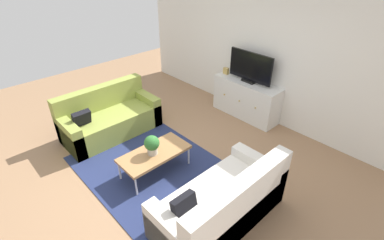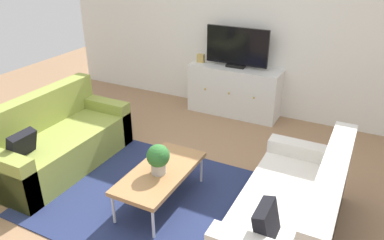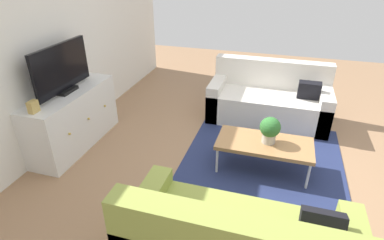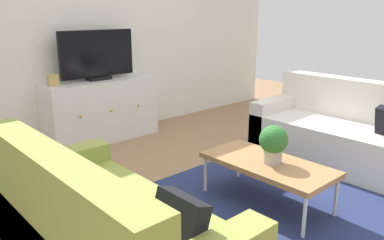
% 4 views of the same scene
% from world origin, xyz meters
% --- Properties ---
extents(ground_plane, '(10.00, 10.00, 0.00)m').
position_xyz_m(ground_plane, '(0.00, 0.00, 0.00)').
color(ground_plane, '#997251').
extents(wall_back, '(6.40, 0.12, 2.70)m').
position_xyz_m(wall_back, '(0.00, 2.55, 1.35)').
color(wall_back, silver).
rests_on(wall_back, ground_plane).
extents(area_rug, '(2.50, 1.90, 0.01)m').
position_xyz_m(area_rug, '(0.00, -0.15, 0.01)').
color(area_rug, navy).
rests_on(area_rug, ground_plane).
extents(couch_left_side, '(0.82, 1.74, 0.86)m').
position_xyz_m(couch_left_side, '(-1.43, -0.10, 0.29)').
color(couch_left_side, olive).
rests_on(couch_left_side, ground_plane).
extents(couch_right_side, '(0.82, 1.74, 0.86)m').
position_xyz_m(couch_right_side, '(1.43, -0.10, 0.29)').
color(couch_right_side, silver).
rests_on(couch_right_side, ground_plane).
extents(coffee_table, '(0.52, 1.08, 0.38)m').
position_xyz_m(coffee_table, '(0.07, -0.15, 0.35)').
color(coffee_table, '#A37547').
rests_on(coffee_table, ground_plane).
extents(potted_plant, '(0.23, 0.23, 0.31)m').
position_xyz_m(potted_plant, '(0.08, -0.19, 0.55)').
color(potted_plant, '#B7B2A8').
rests_on(potted_plant, coffee_table).
extents(tv_console, '(1.40, 0.47, 0.75)m').
position_xyz_m(tv_console, '(-0.07, 2.27, 0.38)').
color(tv_console, silver).
rests_on(tv_console, ground_plane).
extents(flat_screen_tv, '(0.95, 0.16, 0.59)m').
position_xyz_m(flat_screen_tv, '(-0.07, 2.29, 1.05)').
color(flat_screen_tv, black).
rests_on(flat_screen_tv, tv_console).
extents(mantel_clock, '(0.11, 0.07, 0.13)m').
position_xyz_m(mantel_clock, '(-0.65, 2.27, 0.82)').
color(mantel_clock, tan).
rests_on(mantel_clock, tv_console).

